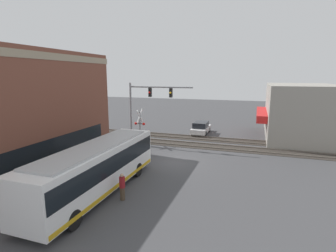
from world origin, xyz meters
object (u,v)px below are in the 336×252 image
crossing_signal (140,124)px  pedestrian_near_bus (122,187)px  city_bus (96,167)px  pedestrian_at_crossing (149,138)px  parked_car_white (201,128)px

crossing_signal → pedestrian_near_bus: size_ratio=2.33×
city_bus → pedestrian_at_crossing: city_bus is taller
parked_car_white → pedestrian_at_crossing: size_ratio=2.58×
pedestrian_at_crossing → pedestrian_near_bus: size_ratio=1.06×
parked_car_white → city_bus: bearing=172.2°
crossing_signal → pedestrian_near_bus: bearing=-160.2°
crossing_signal → parked_car_white: bearing=-33.2°
city_bus → crossing_signal: (11.44, 2.34, 0.59)m
pedestrian_near_bus → city_bus: bearing=81.7°
pedestrian_at_crossing → crossing_signal: bearing=76.5°
city_bus → crossing_signal: 11.69m
pedestrian_at_crossing → pedestrian_near_bus: bearing=-164.6°
city_bus → pedestrian_near_bus: 2.10m
crossing_signal → parked_car_white: size_ratio=0.85×
city_bus → pedestrian_at_crossing: (11.18, 1.26, -0.83)m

